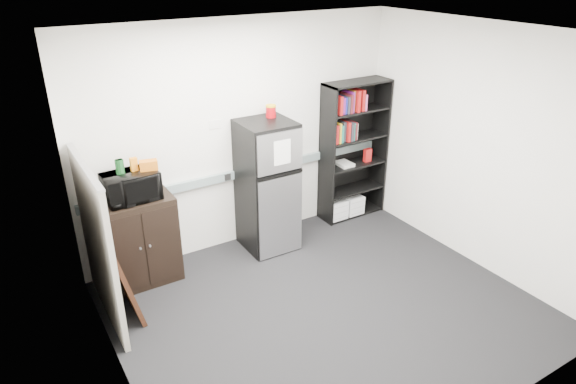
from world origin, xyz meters
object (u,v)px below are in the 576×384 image
object	(u,v)px
bookshelf	(352,148)
microwave	(131,187)
refrigerator	(267,186)
cubicle_partition	(98,244)
cabinet	(138,240)

from	to	relation	value
bookshelf	microwave	size ratio (longest dim) A/B	3.44
bookshelf	microwave	bearing A→B (deg)	-178.41
refrigerator	bookshelf	bearing A→B (deg)	6.80
bookshelf	cubicle_partition	xyz separation A→B (m)	(-3.41, -0.49, -0.16)
bookshelf	refrigerator	bearing A→B (deg)	-173.95
bookshelf	refrigerator	xyz separation A→B (m)	(-1.37, -0.15, -0.18)
refrigerator	cubicle_partition	bearing A→B (deg)	-169.74
microwave	refrigerator	xyz separation A→B (m)	(1.56, -0.06, -0.34)
cubicle_partition	microwave	xyz separation A→B (m)	(0.47, 0.40, 0.32)
cubicle_partition	refrigerator	xyz separation A→B (m)	(2.03, 0.34, -0.02)
cabinet	refrigerator	distance (m)	1.59
cabinet	microwave	world-z (taller)	microwave
microwave	refrigerator	distance (m)	1.60
refrigerator	cabinet	bearing A→B (deg)	177.81
microwave	refrigerator	size ratio (longest dim) A/B	0.34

